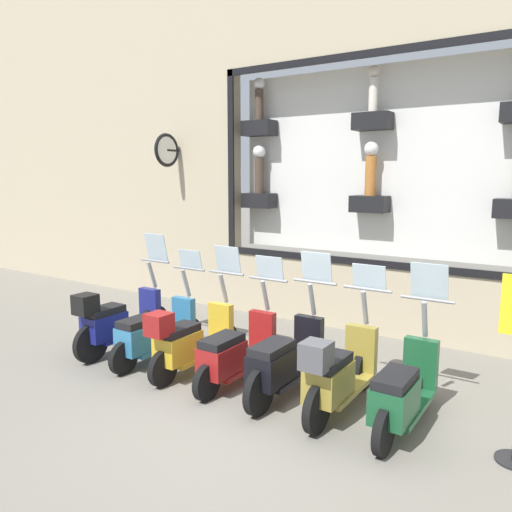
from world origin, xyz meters
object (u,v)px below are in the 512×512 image
at_px(scooter_red_3, 235,353).
at_px(scooter_teal_5, 154,334).
at_px(scooter_black_2, 284,361).
at_px(scooter_green_0, 403,392).
at_px(scooter_olive_1, 337,373).
at_px(scooter_navy_6, 117,321).
at_px(scooter_yellow_4, 189,340).

bearing_deg(scooter_red_3, scooter_teal_5, 90.01).
bearing_deg(scooter_black_2, scooter_green_0, -90.24).
bearing_deg(scooter_red_3, scooter_olive_1, -92.08).
relative_size(scooter_red_3, scooter_teal_5, 1.00).
distance_m(scooter_olive_1, scooter_black_2, 0.72).
bearing_deg(scooter_black_2, scooter_teal_5, 90.30).
bearing_deg(scooter_green_0, scooter_olive_1, 94.55).
distance_m(scooter_black_2, scooter_navy_6, 2.86).
distance_m(scooter_green_0, scooter_teal_5, 3.57).
bearing_deg(scooter_navy_6, scooter_green_0, -89.35).
bearing_deg(scooter_black_2, scooter_yellow_4, 92.82).
relative_size(scooter_red_3, scooter_yellow_4, 1.00).
xyz_separation_m(scooter_yellow_4, scooter_teal_5, (0.06, 0.71, -0.05)).
relative_size(scooter_black_2, scooter_red_3, 1.01).
bearing_deg(scooter_olive_1, scooter_yellow_4, 90.21).
height_order(scooter_olive_1, scooter_red_3, scooter_olive_1).
bearing_deg(scooter_red_3, scooter_yellow_4, 94.77).
height_order(scooter_green_0, scooter_red_3, scooter_green_0).
bearing_deg(scooter_red_3, scooter_black_2, -89.13).
xyz_separation_m(scooter_red_3, scooter_yellow_4, (-0.06, 0.71, 0.05)).
distance_m(scooter_olive_1, scooter_teal_5, 2.86).
height_order(scooter_yellow_4, scooter_teal_5, scooter_yellow_4).
xyz_separation_m(scooter_red_3, scooter_navy_6, (-0.04, 2.14, 0.08)).
distance_m(scooter_yellow_4, scooter_teal_5, 0.72).
xyz_separation_m(scooter_olive_1, scooter_red_3, (0.05, 1.43, -0.07)).
height_order(scooter_yellow_4, scooter_navy_6, scooter_navy_6).
bearing_deg(scooter_black_2, scooter_olive_1, -95.02).
height_order(scooter_red_3, scooter_navy_6, scooter_navy_6).
bearing_deg(scooter_yellow_4, scooter_red_3, -85.23).
bearing_deg(scooter_teal_5, scooter_red_3, -89.99).
bearing_deg(scooter_navy_6, scooter_olive_1, -90.13).
xyz_separation_m(scooter_green_0, scooter_red_3, (-0.00, 2.14, -0.01)).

